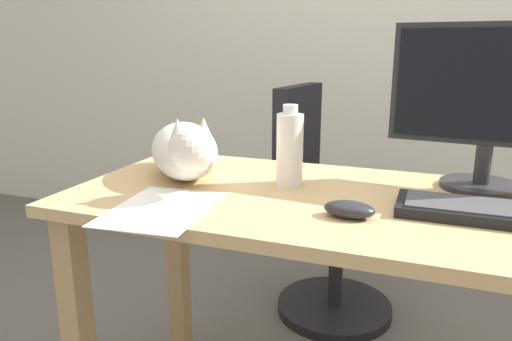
{
  "coord_description": "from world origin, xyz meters",
  "views": [
    {
      "loc": [
        0.14,
        -1.11,
        1.11
      ],
      "look_at": [
        -0.27,
        -0.04,
        0.81
      ],
      "focal_mm": 33.73,
      "sensor_mm": 36.0,
      "label": 1
    }
  ],
  "objects": [
    {
      "name": "office_chair",
      "position": [
        -0.25,
        0.74,
        0.42
      ],
      "size": [
        0.48,
        0.48,
        0.95
      ],
      "color": "black",
      "rests_on": "ground_plane"
    },
    {
      "name": "cat",
      "position": [
        -0.5,
        0.03,
        0.83
      ],
      "size": [
        0.37,
        0.53,
        0.2
      ],
      "color": "silver",
      "rests_on": "desk"
    },
    {
      "name": "back_wall",
      "position": [
        0.0,
        1.52,
        1.3
      ],
      "size": [
        6.0,
        0.04,
        2.6
      ],
      "primitive_type": "cube",
      "color": "beige",
      "rests_on": "ground_plane"
    },
    {
      "name": "desk",
      "position": [
        0.0,
        0.0,
        0.63
      ],
      "size": [
        1.47,
        0.63,
        0.75
      ],
      "color": "tan",
      "rests_on": "ground_plane"
    },
    {
      "name": "paper_sheet",
      "position": [
        -0.43,
        -0.23,
        0.75
      ],
      "size": [
        0.24,
        0.31,
        0.0
      ],
      "primitive_type": "cube",
      "rotation": [
        0.0,
        0.0,
        0.1
      ],
      "color": "white",
      "rests_on": "desk"
    },
    {
      "name": "keyboard",
      "position": [
        0.29,
        -0.03,
        0.76
      ],
      "size": [
        0.44,
        0.15,
        0.03
      ],
      "color": "black",
      "rests_on": "desk"
    },
    {
      "name": "water_bottle",
      "position": [
        -0.21,
        0.05,
        0.85
      ],
      "size": [
        0.07,
        0.07,
        0.21
      ],
      "color": "silver",
      "rests_on": "desk"
    },
    {
      "name": "computer_mouse",
      "position": [
        -0.02,
        -0.13,
        0.77
      ],
      "size": [
        0.11,
        0.06,
        0.04
      ],
      "primitive_type": "ellipsoid",
      "color": "#232328",
      "rests_on": "desk"
    },
    {
      "name": "monitor",
      "position": [
        0.26,
        0.2,
        0.98
      ],
      "size": [
        0.48,
        0.2,
        0.41
      ],
      "color": "#232328",
      "rests_on": "desk"
    }
  ]
}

